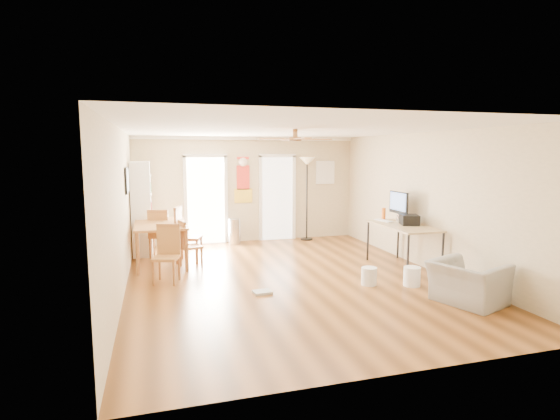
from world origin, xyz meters
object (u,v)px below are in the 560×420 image
object	(u,v)px
dining_chair_far	(160,233)
torchiere_lamp	(307,199)
dining_chair_near	(166,255)
armchair	(468,283)
computer_desk	(403,247)
bookshelf	(142,208)
printer	(409,220)
dining_chair_right_a	(189,235)
dining_chair_right_b	(191,244)
wastebasket_a	(369,276)
dining_table	(161,243)
wastebasket_b	(412,276)
trash_can	(234,231)

from	to	relation	value
dining_chair_far	torchiere_lamp	size ratio (longest dim) A/B	0.49
dining_chair_near	armchair	xyz separation A→B (m)	(4.24, -2.28, -0.18)
dining_chair_near	computer_desk	size ratio (longest dim) A/B	0.63
bookshelf	printer	bearing A→B (deg)	-15.89
dining_chair_right_a	printer	size ratio (longest dim) A/B	3.01
dining_chair_right_a	dining_chair_right_b	distance (m)	0.46
dining_chair_right_a	armchair	distance (m)	5.24
dining_chair_right_b	computer_desk	size ratio (longest dim) A/B	0.59
torchiere_lamp	armchair	bearing A→B (deg)	-82.34
dining_chair_right_b	wastebasket_a	xyz separation A→B (m)	(2.78, -1.98, -0.31)
dining_table	dining_chair_far	bearing A→B (deg)	90.58
computer_desk	wastebasket_b	xyz separation A→B (m)	(-0.46, -1.06, -0.26)
bookshelf	computer_desk	world-z (taller)	bookshelf
dining_chair_right_b	torchiere_lamp	bearing A→B (deg)	-72.16
wastebasket_b	armchair	world-z (taller)	armchair
bookshelf	torchiere_lamp	size ratio (longest dim) A/B	0.96
dining_chair_right_a	trash_can	size ratio (longest dim) A/B	1.80
computer_desk	bookshelf	bearing A→B (deg)	151.36
trash_can	torchiere_lamp	world-z (taller)	torchiere_lamp
dining_chair_far	computer_desk	size ratio (longest dim) A/B	0.66
dining_chair_right_b	bookshelf	bearing A→B (deg)	17.74
dining_chair_right_a	dining_chair_near	xyz separation A→B (m)	(-0.49, -1.38, -0.07)
dining_table	printer	xyz separation A→B (m)	(4.60, -1.62, 0.52)
computer_desk	printer	xyz separation A→B (m)	(0.14, 0.02, 0.52)
dining_chair_right_a	wastebasket_b	bearing A→B (deg)	-110.29
bookshelf	trash_can	xyz separation A→B (m)	(2.12, 0.44, -0.70)
armchair	wastebasket_a	bearing A→B (deg)	18.61
dining_chair_right_a	torchiere_lamp	distance (m)	3.44
trash_can	computer_desk	world-z (taller)	computer_desk
bookshelf	dining_chair_right_b	xyz separation A→B (m)	(0.93, -1.47, -0.55)
dining_chair_near	trash_can	distance (m)	3.30
dining_chair_right_b	computer_desk	world-z (taller)	dining_chair_right_b
wastebasket_b	dining_chair_far	bearing A→B (deg)	140.62
dining_chair_right_b	wastebasket_b	bearing A→B (deg)	-137.45
bookshelf	wastebasket_a	world-z (taller)	bookshelf
dining_chair_far	armchair	size ratio (longest dim) A/B	1.08
torchiere_lamp	wastebasket_b	world-z (taller)	torchiere_lamp
dining_chair_right_b	printer	distance (m)	4.24
dining_chair_right_a	computer_desk	size ratio (longest dim) A/B	0.72
dining_chair_right_a	wastebasket_a	bearing A→B (deg)	-113.62
wastebasket_a	printer	bearing A→B (deg)	33.30
dining_chair_right_b	computer_desk	xyz separation A→B (m)	(3.91, -1.17, -0.04)
dining_chair_right_a	wastebasket_b	size ratio (longest dim) A/B	3.51
dining_chair_right_b	dining_chair_far	world-z (taller)	dining_chair_far
bookshelf	wastebasket_a	size ratio (longest dim) A/B	6.73
dining_chair_right_a	dining_chair_right_b	bearing A→B (deg)	-162.42
dining_chair_right_a	dining_chair_right_b	size ratio (longest dim) A/B	1.23
trash_can	printer	distance (m)	4.24
computer_desk	wastebasket_a	xyz separation A→B (m)	(-1.12, -0.81, -0.27)
dining_table	torchiere_lamp	world-z (taller)	torchiere_lamp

